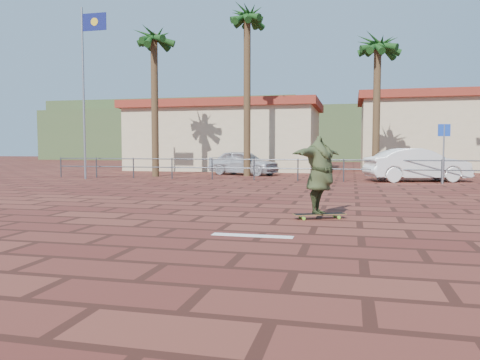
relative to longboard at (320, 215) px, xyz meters
name	(u,v)px	position (x,y,z in m)	size (l,w,h in m)	color
ground	(230,223)	(-1.69, -0.99, -0.09)	(120.00, 120.00, 0.00)	brown
paint_stripe	(252,236)	(-0.99, -2.19, -0.09)	(1.40, 0.22, 0.01)	white
guardrail	(298,166)	(-1.69, 11.01, 0.59)	(24.06, 0.06, 1.00)	#47494F
flagpole	(86,80)	(-11.56, 10.01, 4.55)	(1.30, 0.10, 8.00)	gray
palm_far_left	(154,42)	(-9.19, 12.51, 6.74)	(2.40, 2.40, 8.25)	brown
palm_left	(247,21)	(-4.69, 14.01, 7.86)	(2.40, 2.40, 9.45)	brown
palm_center	(378,49)	(1.81, 14.51, 6.27)	(2.40, 2.40, 7.75)	brown
building_west	(226,136)	(-7.69, 21.01, 2.19)	(12.60, 7.60, 4.50)	beige
building_east	(441,132)	(6.31, 23.01, 2.45)	(10.60, 6.60, 5.00)	beige
hill_front	(332,135)	(-1.69, 49.01, 2.91)	(70.00, 18.00, 6.00)	#384C28
hill_back	(181,130)	(-23.69, 55.01, 3.91)	(35.00, 14.00, 8.00)	#384C28
longboard	(320,215)	(0.00, 0.00, 0.00)	(1.12, 0.68, 0.11)	olive
skateboarder	(320,175)	(0.00, 0.00, 0.84)	(2.01, 0.55, 1.64)	#364022
car_silver	(243,163)	(-5.12, 15.01, 0.58)	(1.59, 3.95, 1.35)	silver
car_white	(417,165)	(3.46, 12.01, 0.64)	(1.55, 4.43, 1.46)	white
street_sign	(444,142)	(4.31, 10.75, 1.62)	(0.49, 0.15, 2.45)	gray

